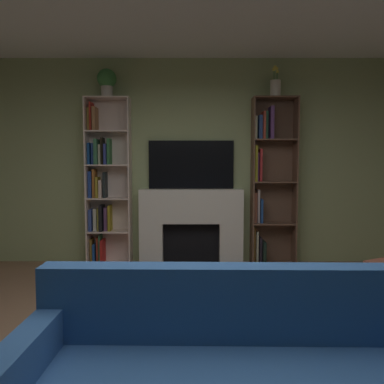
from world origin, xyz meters
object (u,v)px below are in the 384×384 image
Objects in this scene: fireplace at (192,224)px; potted_plant at (108,81)px; bookshelf_left at (106,185)px; bookshelf_right at (269,181)px; coffee_table at (226,323)px; vase_with_flowers at (277,87)px; tv at (192,165)px.

fireplace is 4.08× the size of potted_plant.
bookshelf_left is (-1.19, 0.03, 0.54)m from fireplace.
bookshelf_right is at bearing -0.12° from bookshelf_left.
potted_plant is at bearing 116.07° from coffee_table.
vase_with_flowers is (2.30, -0.05, 1.30)m from bookshelf_left.
potted_plant reaches higher than coffee_table.
vase_with_flowers reaches higher than tv.
potted_plant is 3.74m from coffee_table.
fireplace is at bearing -1.37° from bookshelf_left.
bookshelf_right reaches higher than fireplace.
bookshelf_right is (2.24, -0.00, 0.05)m from bookshelf_left.
bookshelf_left reaches higher than fireplace.
vase_with_flowers is at bearing -35.47° from bookshelf_right.
fireplace is 2.16m from vase_with_flowers.
coffee_table is at bearing -85.32° from fireplace.
bookshelf_left is at bearing 116.70° from coffee_table.
vase_with_flowers reaches higher than bookshelf_right.
bookshelf_left is 1.00× the size of bookshelf_right.
tv is 3.15× the size of potted_plant.
tv is at bearing 173.93° from vase_with_flowers.
coffee_table is (-0.89, -2.75, -2.06)m from vase_with_flowers.
tv is 1.08m from bookshelf_right.
vase_with_flowers is at bearing -6.07° from tv.
fireplace is 3.63× the size of vase_with_flowers.
bookshelf_right is (1.05, -0.07, -0.23)m from tv.
coffee_table is (1.35, -2.75, -2.14)m from potted_plant.
coffee_table is (0.23, -2.87, -1.03)m from tv.
potted_plant is at bearing -179.98° from vase_with_flowers.
vase_with_flowers is at bearing 72.06° from coffee_table.
bookshelf_left reaches higher than coffee_table.
tv is at bearing 94.53° from coffee_table.
vase_with_flowers is (1.12, -0.12, 1.03)m from tv.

